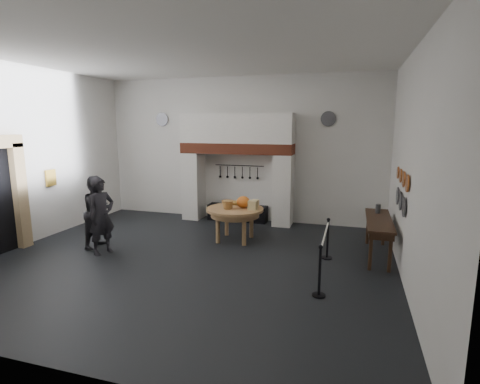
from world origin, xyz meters
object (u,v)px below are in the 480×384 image
(visitor_far, at_px, (98,212))
(barrier_post_far, at_px, (328,240))
(iron_range, at_px, (238,213))
(side_table, at_px, (379,220))
(visitor_near, at_px, (101,216))
(work_table, at_px, (235,209))
(barrier_post_near, at_px, (320,272))

(visitor_far, xyz_separation_m, barrier_post_far, (5.55, 0.79, -0.45))
(iron_range, height_order, side_table, side_table)
(visitor_near, bearing_deg, barrier_post_far, -56.61)
(work_table, relative_size, visitor_near, 0.82)
(visitor_near, bearing_deg, barrier_post_near, -78.54)
(work_table, height_order, visitor_near, visitor_near)
(side_table, height_order, barrier_post_far, same)
(side_table, height_order, barrier_post_near, same)
(work_table, distance_m, barrier_post_far, 2.57)
(work_table, height_order, side_table, side_table)
(visitor_far, distance_m, barrier_post_near, 5.70)
(visitor_near, bearing_deg, side_table, -54.61)
(visitor_near, distance_m, barrier_post_far, 5.31)
(visitor_far, relative_size, barrier_post_far, 2.00)
(barrier_post_far, bearing_deg, iron_range, 138.23)
(visitor_near, relative_size, side_table, 0.83)
(iron_range, xyz_separation_m, visitor_near, (-2.16, -3.86, 0.67))
(barrier_post_far, bearing_deg, barrier_post_near, -90.00)
(visitor_far, bearing_deg, work_table, -65.31)
(work_table, distance_m, visitor_near, 3.30)
(visitor_far, bearing_deg, side_table, -80.05)
(barrier_post_far, bearing_deg, side_table, 23.72)
(side_table, bearing_deg, iron_range, 151.94)
(side_table, relative_size, barrier_post_far, 2.44)
(side_table, distance_m, barrier_post_near, 2.75)
(side_table, bearing_deg, visitor_near, -165.02)
(visitor_far, height_order, barrier_post_near, visitor_far)
(side_table, bearing_deg, visitor_far, -169.16)
(visitor_near, xyz_separation_m, barrier_post_near, (5.15, -0.81, -0.47))
(work_table, bearing_deg, side_table, -3.40)
(iron_range, relative_size, barrier_post_far, 2.11)
(barrier_post_near, height_order, barrier_post_far, same)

